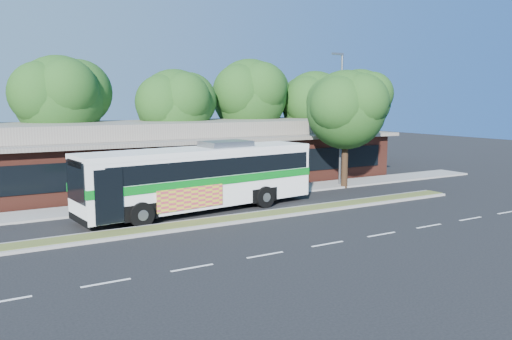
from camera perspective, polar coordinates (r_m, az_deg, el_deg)
name	(u,v)px	position (r m, az deg, el deg)	size (l,w,h in m)	color
ground	(265,219)	(24.99, 1.08, -5.67)	(120.00, 120.00, 0.00)	black
median_strip	(259,216)	(25.47, 0.38, -5.23)	(26.00, 1.10, 0.15)	#4C5624
sidewalk	(212,197)	(30.52, -5.10, -3.11)	(44.00, 2.60, 0.12)	gray
plaza_building	(173,154)	(36.25, -9.51, 1.85)	(33.20, 11.20, 4.45)	#522319
lamp_post	(341,115)	(34.75, 9.64, 6.18)	(0.93, 0.18, 9.07)	slate
tree_bg_b	(66,97)	(37.47, -20.92, 7.79)	(6.69, 6.00, 9.00)	black
tree_bg_c	(179,105)	(38.57, -8.77, 7.37)	(6.24, 5.60, 8.26)	black
tree_bg_d	(253,95)	(42.51, -0.31, 8.61)	(6.91, 6.20, 9.37)	black
tree_bg_e	(317,103)	(44.93, 7.04, 7.64)	(6.47, 5.80, 8.50)	black
tree_bg_f	(362,99)	(49.52, 11.98, 7.91)	(6.69, 6.00, 8.92)	black
transit_bus	(202,173)	(26.72, -6.24, -0.34)	(13.39, 4.47, 3.69)	white
sidewalk_tree	(349,108)	(34.46, 10.60, 6.99)	(5.90, 5.29, 7.94)	black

